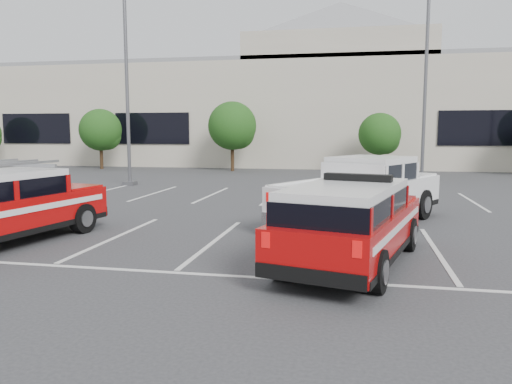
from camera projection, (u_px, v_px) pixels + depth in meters
ground at (214, 242)px, 12.69m from camera, size 120.00×120.00×0.00m
stall_markings at (251, 213)px, 17.07m from camera, size 23.00×15.00×0.01m
convention_building at (318, 109)px, 43.09m from camera, size 60.00×16.99×13.20m
tree_left at (102, 131)px, 36.71m from camera, size 3.07×3.07×4.42m
tree_mid_left at (234, 127)px, 34.73m from camera, size 3.37×3.37×4.85m
tree_mid_right at (381, 136)px, 32.85m from camera, size 2.77×2.77×3.99m
light_pole_left at (127, 84)px, 25.29m from camera, size 0.90×0.60×10.24m
light_pole_mid at (425, 85)px, 26.26m from camera, size 0.90×0.60×10.24m
fire_chief_suv at (351, 229)px, 10.41m from camera, size 3.23×5.69×1.89m
white_pickup at (362, 198)px, 15.00m from camera, size 5.16×6.86×2.02m
ladder_suv at (2, 211)px, 12.40m from camera, size 2.95×5.49×2.05m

